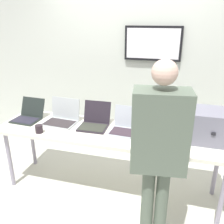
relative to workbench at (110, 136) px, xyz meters
The scene contains 11 objects.
ground 0.76m from the workbench, ahead, with size 8.00×8.00×0.04m, color beige.
back_wall 1.25m from the workbench, 89.70° to the left, with size 8.00×0.11×2.56m.
workbench is the anchor object (origin of this frame).
equipment_box 1.09m from the workbench, ahead, with size 0.40×0.39×0.33m.
laptop_station_0 1.09m from the workbench, behind, with size 0.34×0.36×0.24m.
laptop_station_1 0.65m from the workbench, behind, with size 0.40×0.34×0.28m.
laptop_station_2 0.25m from the workbench, 159.56° to the left, with size 0.33×0.36×0.27m.
laptop_station_3 0.23m from the workbench, 13.65° to the left, with size 0.37×0.33×0.26m.
laptop_station_4 0.64m from the workbench, ahead, with size 0.34×0.38×0.23m.
person 0.91m from the workbench, 46.59° to the right, with size 0.49×0.63×1.73m.
coffee_mug 0.80m from the workbench, 161.55° to the right, with size 0.08×0.08×0.09m.
Camera 1 is at (0.69, -2.39, 2.00)m, focal length 39.07 mm.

